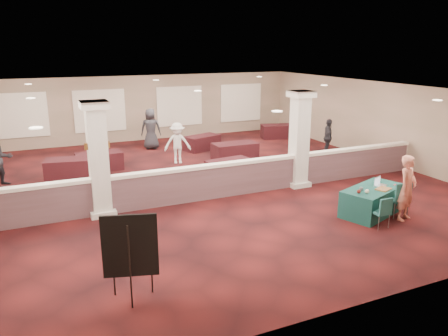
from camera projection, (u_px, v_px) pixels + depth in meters
name	position (u px, v px, depth m)	size (l,w,h in m)	color
ground	(199.00, 184.00, 15.04)	(16.00, 16.00, 0.00)	#4A1212
wall_back	(141.00, 108.00, 21.63)	(16.00, 0.04, 3.20)	#807259
wall_front	(363.00, 225.00, 7.57)	(16.00, 0.04, 3.20)	#807259
wall_right	(382.00, 122.00, 17.75)	(0.04, 16.00, 3.20)	#807259
ceiling	(198.00, 90.00, 14.17)	(16.00, 16.00, 0.02)	white
partition_wall	(216.00, 180.00, 13.56)	(15.60, 0.28, 1.10)	brown
column_left	(98.00, 158.00, 11.90)	(0.72, 0.72, 3.20)	white
column_right	(299.00, 138.00, 14.45)	(0.72, 0.72, 3.20)	white
sconce_left	(86.00, 146.00, 11.69)	(0.12, 0.12, 0.18)	brown
sconce_right	(108.00, 144.00, 11.91)	(0.12, 0.12, 0.18)	brown
near_table	(372.00, 201.00, 12.32)	(1.98, 0.99, 0.76)	#0E352D
conf_chair_main	(400.00, 196.00, 12.00)	(0.59, 0.59, 1.01)	#216362
conf_chair_side	(382.00, 210.00, 11.30)	(0.42, 0.43, 0.84)	#216362
easel_board	(130.00, 247.00, 7.90)	(0.98, 0.59, 1.72)	black
woman	(407.00, 188.00, 11.76)	(0.65, 0.43, 1.80)	#EA7D65
far_table_front_left	(72.00, 169.00, 15.58)	(1.80, 0.90, 0.73)	black
far_table_front_center	(229.00, 169.00, 15.71)	(1.61, 0.81, 0.65)	black
far_table_front_right	(235.00, 152.00, 18.03)	(1.81, 0.91, 0.74)	black
far_table_back_left	(99.00, 161.00, 16.63)	(1.69, 0.84, 0.68)	black
far_table_back_center	(202.00, 143.00, 19.90)	(1.62, 0.81, 0.66)	black
far_table_back_right	(278.00, 131.00, 22.42)	(1.70, 0.85, 0.69)	black
attendee_b	(177.00, 143.00, 17.54)	(1.05, 0.48, 1.64)	silver
attendee_c	(328.00, 137.00, 18.69)	(0.94, 0.45, 1.60)	black
attendee_d	(151.00, 129.00, 19.91)	(0.92, 0.50, 1.87)	black
laptop_base	(381.00, 186.00, 12.39)	(0.34, 0.24, 0.02)	silver
laptop_screen	(377.00, 180.00, 12.44)	(0.34, 0.01, 0.23)	silver
screen_glow	(377.00, 181.00, 12.43)	(0.31, 0.00, 0.20)	#D0E3FA
knitting	(383.00, 189.00, 12.07)	(0.42, 0.31, 0.03)	#C36E1F
yarn_cream	(367.00, 191.00, 11.74)	(0.11, 0.11, 0.11)	beige
yarn_red	(359.00, 191.00, 11.75)	(0.10, 0.10, 0.10)	#5C1312
yarn_grey	(361.00, 189.00, 11.97)	(0.11, 0.11, 0.11)	#525358
scissors	(395.00, 185.00, 12.47)	(0.13, 0.03, 0.01)	red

